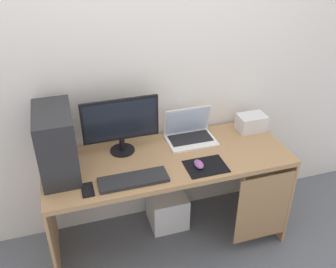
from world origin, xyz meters
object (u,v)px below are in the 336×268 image
at_px(keyboard, 133,180).
at_px(projector, 251,123).
at_px(cell_phone, 88,190).
at_px(laptop, 190,133).
at_px(monitor, 121,124).
at_px(mouse_left, 199,164).
at_px(pc_tower, 57,143).
at_px(subwoofer, 167,208).

bearing_deg(keyboard, projector, 19.66).
bearing_deg(cell_phone, laptop, 25.40).
height_order(monitor, laptop, monitor).
xyz_separation_m(monitor, keyboard, (-0.00, -0.34, -0.20)).
relative_size(monitor, mouse_left, 5.22).
bearing_deg(monitor, laptop, 2.46).
distance_m(pc_tower, subwoofer, 1.09).
bearing_deg(laptop, mouse_left, -100.29).
xyz_separation_m(keyboard, subwoofer, (0.31, 0.33, -0.60)).
distance_m(mouse_left, subwoofer, 0.70).
bearing_deg(laptop, projector, -1.50).
height_order(monitor, cell_phone, monitor).
distance_m(monitor, keyboard, 0.39).
bearing_deg(laptop, subwoofer, -172.27).
distance_m(laptop, cell_phone, 0.85).
distance_m(keyboard, mouse_left, 0.43).
distance_m(monitor, subwoofer, 0.87).
bearing_deg(pc_tower, keyboard, -28.83).
distance_m(keyboard, cell_phone, 0.27).
height_order(mouse_left, subwoofer, mouse_left).
bearing_deg(keyboard, subwoofer, 46.68).
relative_size(laptop, keyboard, 0.80).
xyz_separation_m(mouse_left, cell_phone, (-0.70, -0.03, -0.02)).
relative_size(keyboard, subwoofer, 1.51).
distance_m(pc_tower, laptop, 0.92).
distance_m(mouse_left, cell_phone, 0.70).
relative_size(monitor, subwoofer, 1.81).
bearing_deg(mouse_left, monitor, 143.45).
distance_m(pc_tower, projector, 1.39).
relative_size(projector, keyboard, 0.48).
bearing_deg(cell_phone, subwoofer, 29.92).
relative_size(keyboard, cell_phone, 3.23).
relative_size(pc_tower, laptop, 1.26).
relative_size(projector, mouse_left, 2.08).
height_order(monitor, projector, monitor).
relative_size(pc_tower, cell_phone, 3.28).
bearing_deg(mouse_left, pc_tower, 166.26).
height_order(pc_tower, cell_phone, pc_tower).
distance_m(monitor, cell_phone, 0.49).
xyz_separation_m(pc_tower, projector, (1.37, 0.12, -0.15)).
bearing_deg(projector, mouse_left, -148.83).
height_order(pc_tower, laptop, pc_tower).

